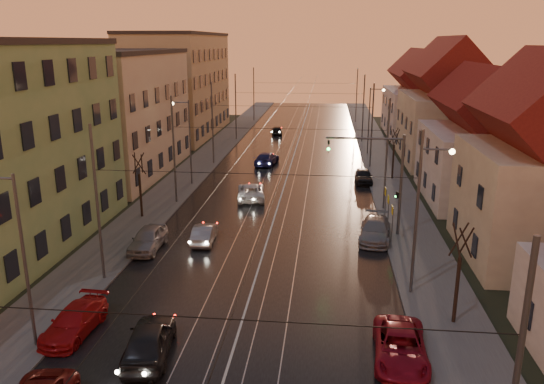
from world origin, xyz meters
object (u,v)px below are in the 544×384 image
(driving_car_3, at_px, (267,159))
(parked_left_2, at_px, (74,321))
(street_lamp_1, at_px, (424,203))
(street_lamp_2, at_px, (187,134))
(street_lamp_0, at_px, (16,245))
(driving_car_0, at_px, (149,340))
(parked_right_2, at_px, (363,176))
(parked_right_0, at_px, (400,347))
(parked_right_1, at_px, (375,230))
(parked_left_3, at_px, (148,239))
(traffic_light_mast, at_px, (387,172))
(driving_car_2, at_px, (251,191))
(street_lamp_3, at_px, (372,114))
(driving_car_4, at_px, (277,130))
(driving_car_1, at_px, (204,233))

(driving_car_3, relative_size, parked_left_2, 1.12)
(street_lamp_1, distance_m, street_lamp_2, 27.05)
(street_lamp_0, relative_size, driving_car_0, 1.75)
(street_lamp_2, distance_m, parked_right_2, 17.30)
(parked_right_0, bearing_deg, street_lamp_2, 124.20)
(street_lamp_1, relative_size, parked_right_2, 2.01)
(driving_car_3, relative_size, parked_right_1, 0.98)
(parked_left_2, xyz_separation_m, parked_left_3, (0.00, 10.48, 0.12))
(traffic_light_mast, xyz_separation_m, driving_car_2, (-10.52, 7.97, -3.92))
(parked_right_1, relative_size, parked_right_2, 1.24)
(driving_car_2, bearing_deg, street_lamp_3, -127.97)
(driving_car_0, distance_m, driving_car_3, 37.33)
(driving_car_2, bearing_deg, driving_car_4, -96.26)
(street_lamp_0, height_order, driving_car_0, street_lamp_0)
(street_lamp_0, bearing_deg, street_lamp_2, 90.00)
(driving_car_4, relative_size, parked_left_2, 0.86)
(driving_car_1, height_order, driving_car_3, driving_car_3)
(parked_right_1, bearing_deg, street_lamp_3, 93.95)
(parked_left_3, bearing_deg, driving_car_0, -71.32)
(parked_left_2, relative_size, parked_right_1, 0.87)
(driving_car_4, xyz_separation_m, parked_right_0, (10.66, -56.36, 0.03))
(driving_car_4, bearing_deg, parked_left_3, 77.13)
(driving_car_3, relative_size, parked_right_2, 1.22)
(parked_left_3, distance_m, parked_right_1, 15.31)
(parked_right_0, bearing_deg, parked_right_1, 92.89)
(driving_car_0, xyz_separation_m, driving_car_2, (0.99, 24.09, -0.10))
(street_lamp_1, distance_m, street_lamp_3, 36.00)
(street_lamp_3, height_order, driving_car_0, street_lamp_3)
(driving_car_4, distance_m, parked_right_2, 28.71)
(driving_car_3, bearing_deg, traffic_light_mast, 124.45)
(driving_car_2, bearing_deg, street_lamp_0, 66.82)
(street_lamp_2, height_order, parked_left_2, street_lamp_2)
(driving_car_3, distance_m, parked_right_0, 37.85)
(street_lamp_1, xyz_separation_m, driving_car_2, (-11.63, 15.97, -4.21))
(street_lamp_2, bearing_deg, street_lamp_3, 41.31)
(street_lamp_0, height_order, street_lamp_1, same)
(parked_right_2, bearing_deg, parked_right_0, -90.91)
(driving_car_3, bearing_deg, parked_right_0, 112.91)
(street_lamp_2, xyz_separation_m, driving_car_3, (6.43, 9.20, -4.18))
(traffic_light_mast, relative_size, parked_right_1, 1.46)
(driving_car_4, bearing_deg, street_lamp_1, 96.74)
(traffic_light_mast, bearing_deg, parked_right_0, -92.85)
(driving_car_1, height_order, parked_right_1, parked_right_1)
(driving_car_2, xyz_separation_m, parked_left_2, (-5.07, -22.65, -0.05))
(street_lamp_0, distance_m, parked_left_2, 4.71)
(driving_car_4, bearing_deg, traffic_light_mast, 97.96)
(driving_car_3, height_order, parked_right_2, driving_car_3)
(driving_car_3, distance_m, parked_left_2, 36.22)
(driving_car_0, height_order, driving_car_4, driving_car_0)
(driving_car_3, bearing_deg, street_lamp_0, 87.93)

